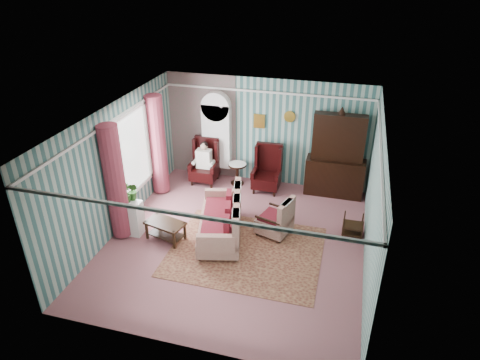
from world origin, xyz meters
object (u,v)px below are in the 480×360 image
(seated_woman, at_px, (204,163))
(coffee_table, at_px, (166,231))
(dresser_hutch, at_px, (337,153))
(wingback_left, at_px, (204,162))
(floral_armchair, at_px, (275,216))
(nest_table, at_px, (353,225))
(sofa, at_px, (220,219))
(plant_stand, at_px, (130,217))
(round_side_table, at_px, (237,174))
(wingback_right, at_px, (267,169))
(bookcase, at_px, (217,141))

(seated_woman, bearing_deg, coffee_table, -88.59)
(dresser_hutch, bearing_deg, wingback_left, -175.59)
(floral_armchair, bearing_deg, wingback_left, 67.88)
(nest_table, xyz_separation_m, sofa, (-2.87, -0.80, 0.18))
(dresser_hutch, relative_size, plant_stand, 2.95)
(dresser_hutch, bearing_deg, nest_table, -72.61)
(round_side_table, xyz_separation_m, sofa, (0.30, -2.50, 0.15))
(wingback_right, distance_m, floral_armchair, 2.02)
(bookcase, bearing_deg, coffee_table, -93.27)
(seated_woman, bearing_deg, bookcase, 57.34)
(seated_woman, xyz_separation_m, coffee_table, (0.07, -2.78, -0.37))
(dresser_hutch, bearing_deg, plant_stand, -144.92)
(floral_armchair, bearing_deg, nest_table, -60.62)
(nest_table, bearing_deg, coffee_table, -162.86)
(bookcase, height_order, floral_armchair, bookcase)
(plant_stand, height_order, coffee_table, plant_stand)
(round_side_table, bearing_deg, floral_armchair, -55.07)
(dresser_hutch, relative_size, sofa, 1.17)
(dresser_hutch, distance_m, coffee_table, 4.69)
(nest_table, distance_m, coffee_table, 4.19)
(round_side_table, relative_size, floral_armchair, 0.66)
(dresser_hutch, height_order, coffee_table, dresser_hutch)
(wingback_left, relative_size, plant_stand, 1.56)
(seated_woman, relative_size, sofa, 0.58)
(round_side_table, distance_m, nest_table, 3.60)
(wingback_left, distance_m, plant_stand, 2.87)
(nest_table, bearing_deg, dresser_hutch, 107.39)
(wingback_right, relative_size, seated_woman, 1.06)
(seated_woman, height_order, plant_stand, seated_woman)
(plant_stand, bearing_deg, nest_table, 13.84)
(floral_armchair, bearing_deg, seated_woman, 67.88)
(bookcase, xyz_separation_m, wingback_left, (-0.25, -0.39, -0.50))
(bookcase, height_order, round_side_table, bookcase)
(bookcase, height_order, sofa, bookcase)
(nest_table, relative_size, plant_stand, 0.68)
(bookcase, distance_m, wingback_left, 0.68)
(wingback_left, bearing_deg, wingback_right, 0.00)
(dresser_hutch, distance_m, plant_stand, 5.31)
(nest_table, relative_size, sofa, 0.27)
(round_side_table, height_order, floral_armchair, floral_armchair)
(seated_woman, distance_m, plant_stand, 2.87)
(wingback_right, height_order, floral_armchair, wingback_right)
(wingback_left, bearing_deg, seated_woman, 0.00)
(nest_table, bearing_deg, plant_stand, -166.16)
(dresser_hutch, xyz_separation_m, wingback_right, (-1.75, -0.27, -0.55))
(seated_woman, relative_size, floral_armchair, 1.30)
(round_side_table, bearing_deg, seated_woman, -170.54)
(nest_table, bearing_deg, floral_armchair, -167.82)
(seated_woman, distance_m, floral_armchair, 3.04)
(coffee_table, bearing_deg, wingback_right, 58.87)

